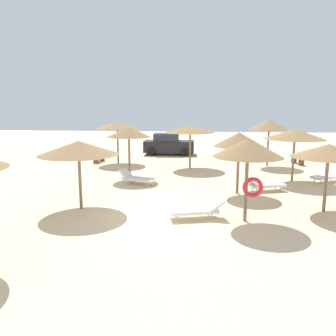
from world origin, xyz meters
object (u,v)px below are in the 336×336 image
(parasol_4, at_px, (329,151))
(parked_car, at_px, (169,144))
(parasol_5, at_px, (78,148))
(lounger_1, at_px, (136,178))
(parasol_0, at_px, (248,149))
(parasol_8, at_px, (117,126))
(bench_0, at_px, (99,157))
(lounger_2, at_px, (264,184))
(lounger_3, at_px, (328,176))
(parasol_2, at_px, (239,140))
(lounger_0, at_px, (197,210))
(parasol_6, at_px, (269,125))
(parasol_3, at_px, (295,134))
(parasol_1, at_px, (129,132))
(parasol_7, at_px, (190,129))
(bench_1, at_px, (298,159))

(parasol_4, bearing_deg, parked_car, 117.03)
(parasol_5, xyz_separation_m, lounger_1, (1.34, 4.23, -2.03))
(parasol_0, xyz_separation_m, parasol_8, (-7.24, 11.11, 0.08))
(bench_0, bearing_deg, parasol_0, -52.84)
(lounger_2, distance_m, lounger_3, 4.34)
(parasol_5, bearing_deg, parasol_2, 25.04)
(lounger_0, distance_m, lounger_2, 5.14)
(parasol_5, distance_m, lounger_2, 8.49)
(parasol_8, bearing_deg, parasol_6, -0.35)
(parasol_2, relative_size, lounger_2, 1.37)
(parasol_0, xyz_separation_m, lounger_3, (5.05, 6.56, -2.19))
(parasol_2, distance_m, lounger_2, 2.54)
(parasol_3, bearing_deg, lounger_1, -169.54)
(parasol_1, distance_m, parasol_2, 6.14)
(parasol_1, bearing_deg, parasol_2, -25.95)
(parasol_7, xyz_separation_m, parasol_8, (-4.98, 1.35, 0.11))
(lounger_0, bearing_deg, parasol_2, 64.27)
(parasol_6, xyz_separation_m, bench_0, (-11.48, 0.44, -2.36))
(parasol_6, relative_size, bench_1, 1.96)
(parked_car, bearing_deg, parasol_7, -71.67)
(parasol_7, bearing_deg, parasol_5, -113.31)
(parasol_7, bearing_deg, parasol_8, 164.86)
(parasol_4, distance_m, lounger_1, 8.88)
(parasol_4, bearing_deg, parasol_8, 136.64)
(parasol_1, height_order, parasol_2, parasol_1)
(parasol_6, height_order, parasol_8, parasol_6)
(parasol_2, bearing_deg, parasol_5, -154.96)
(bench_1, bearing_deg, lounger_3, -89.19)
(parasol_0, bearing_deg, parasol_5, 172.54)
(parasol_0, xyz_separation_m, lounger_2, (1.37, 4.27, -2.20))
(parasol_4, xyz_separation_m, parasol_5, (-9.19, -0.57, 0.06))
(parasol_1, relative_size, parasol_7, 0.90)
(parasol_8, bearing_deg, parasol_5, -83.80)
(lounger_2, bearing_deg, lounger_1, 172.88)
(parasol_7, xyz_separation_m, lounger_3, (7.31, -3.20, -2.16))
(parasol_5, distance_m, bench_1, 15.91)
(parasol_0, distance_m, parasol_8, 13.26)
(parasol_8, relative_size, lounger_1, 1.52)
(parasol_0, height_order, parasol_8, parasol_0)
(parasol_8, bearing_deg, parasol_1, -68.92)
(parasol_2, xyz_separation_m, parked_car, (-4.30, 11.93, -1.62))
(lounger_1, height_order, lounger_3, lounger_3)
(parasol_7, relative_size, parasol_8, 1.02)
(parasol_8, relative_size, lounger_0, 1.52)
(lounger_1, relative_size, lounger_3, 1.03)
(parasol_5, relative_size, bench_0, 1.97)
(lounger_3, xyz_separation_m, bench_0, (-13.76, 4.93, 0.02))
(parasol_4, relative_size, bench_0, 1.77)
(parasol_0, distance_m, parasol_1, 8.38)
(parasol_5, relative_size, lounger_1, 1.52)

